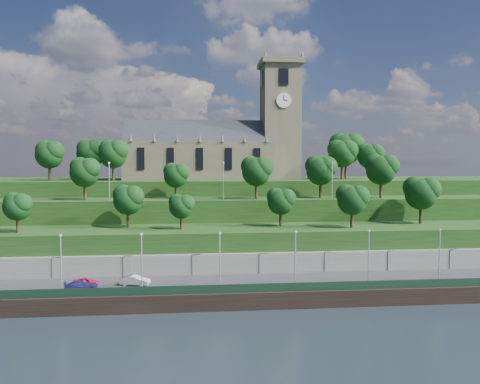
{
  "coord_description": "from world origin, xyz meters",
  "views": [
    {
      "loc": [
        -5.37,
        -57.54,
        18.44
      ],
      "look_at": [
        3.4,
        30.0,
        13.12
      ],
      "focal_mm": 35.0,
      "sensor_mm": 36.0,
      "label": 1
    }
  ],
  "objects": [
    {
      "name": "quay_wall",
      "position": [
        0.0,
        -0.05,
        1.1
      ],
      "size": [
        160.0,
        0.5,
        2.2
      ],
      "primitive_type": "cube",
      "color": "black",
      "rests_on": "ground"
    },
    {
      "name": "retaining_wall",
      "position": [
        0.0,
        11.97,
        2.5
      ],
      "size": [
        160.0,
        2.1,
        5.0
      ],
      "color": "slate",
      "rests_on": "ground"
    },
    {
      "name": "embankment_lower",
      "position": [
        0.0,
        18.0,
        4.0
      ],
      "size": [
        160.0,
        12.0,
        8.0
      ],
      "primitive_type": "cube",
      "color": "#193812",
      "rests_on": "ground"
    },
    {
      "name": "lamp_posts_upper",
      "position": [
        -0.0,
        26.0,
        15.97
      ],
      "size": [
        40.36,
        0.36,
        6.76
      ],
      "color": "#B2B2B7",
      "rests_on": "embankment_upper"
    },
    {
      "name": "car_middle",
      "position": [
        -13.31,
        5.99,
        2.66
      ],
      "size": [
        4.25,
        2.26,
        1.33
      ],
      "primitive_type": "imported",
      "rotation": [
        0.0,
        0.0,
        1.35
      ],
      "color": "#A6A5AA",
      "rests_on": "promenade"
    },
    {
      "name": "trees_lower",
      "position": [
        7.52,
        18.38,
        12.82
      ],
      "size": [
        71.39,
        9.15,
        8.27
      ],
      "color": "black",
      "rests_on": "embankment_lower"
    },
    {
      "name": "lamp_posts_promenade",
      "position": [
        -2.0,
        2.5,
        6.42
      ],
      "size": [
        60.36,
        0.36,
        7.64
      ],
      "color": "#B2B2B7",
      "rests_on": "promenade"
    },
    {
      "name": "car_left",
      "position": [
        -19.84,
        6.45,
        2.57
      ],
      "size": [
        3.35,
        1.4,
        1.13
      ],
      "primitive_type": "imported",
      "rotation": [
        0.0,
        0.0,
        1.59
      ],
      "color": "#A91C45",
      "rests_on": "promenade"
    },
    {
      "name": "fence",
      "position": [
        0.0,
        0.6,
        2.6
      ],
      "size": [
        160.0,
        0.1,
        1.2
      ],
      "primitive_type": "cube",
      "color": "#15311F",
      "rests_on": "promenade"
    },
    {
      "name": "promenade",
      "position": [
        0.0,
        6.0,
        1.0
      ],
      "size": [
        160.0,
        12.0,
        2.0
      ],
      "primitive_type": "cube",
      "color": "#2D2D30",
      "rests_on": "ground"
    },
    {
      "name": "hilltop",
      "position": [
        0.0,
        50.0,
        7.5
      ],
      "size": [
        160.0,
        32.0,
        15.0
      ],
      "primitive_type": "cube",
      "color": "#193812",
      "rests_on": "ground"
    },
    {
      "name": "trees_upper",
      "position": [
        7.01,
        28.02,
        17.31
      ],
      "size": [
        60.23,
        8.01,
        8.32
      ],
      "color": "black",
      "rests_on": "embankment_upper"
    },
    {
      "name": "trees_hilltop",
      "position": [
        5.19,
        45.29,
        21.26
      ],
      "size": [
        74.82,
        16.45,
        10.83
      ],
      "color": "black",
      "rests_on": "hilltop"
    },
    {
      "name": "ground",
      "position": [
        0.0,
        0.0,
        0.0
      ],
      "size": [
        320.0,
        320.0,
        0.0
      ],
      "primitive_type": "plane",
      "color": "black",
      "rests_on": "ground"
    },
    {
      "name": "embankment_upper",
      "position": [
        0.0,
        29.0,
        6.0
      ],
      "size": [
        160.0,
        10.0,
        12.0
      ],
      "primitive_type": "cube",
      "color": "#193812",
      "rests_on": "ground"
    },
    {
      "name": "car_right",
      "position": [
        -19.95,
        4.03,
        2.61
      ],
      "size": [
        4.49,
        2.65,
        1.22
      ],
      "primitive_type": "imported",
      "rotation": [
        0.0,
        0.0,
        1.81
      ],
      "color": "navy",
      "rests_on": "promenade"
    },
    {
      "name": "church",
      "position": [
        0.79,
        45.98,
        22.52
      ],
      "size": [
        38.6,
        12.35,
        27.6
      ],
      "color": "brown",
      "rests_on": "hilltop"
    }
  ]
}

